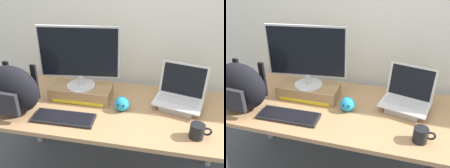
{
  "view_description": "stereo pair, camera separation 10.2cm",
  "coord_description": "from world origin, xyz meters",
  "views": [
    {
      "loc": [
        0.29,
        -1.42,
        1.66
      ],
      "look_at": [
        0.0,
        0.0,
        0.89
      ],
      "focal_mm": 39.12,
      "sensor_mm": 36.0,
      "label": 1
    },
    {
      "loc": [
        0.39,
        -1.4,
        1.66
      ],
      "look_at": [
        0.0,
        0.0,
        0.89
      ],
      "focal_mm": 39.12,
      "sensor_mm": 36.0,
      "label": 2
    }
  ],
  "objects": [
    {
      "name": "back_wall",
      "position": [
        0.0,
        0.48,
        1.3
      ],
      "size": [
        7.0,
        0.1,
        2.6
      ],
      "primitive_type": "cube",
      "color": "silver",
      "rests_on": "ground"
    },
    {
      "name": "desk",
      "position": [
        0.0,
        0.0,
        0.65
      ],
      "size": [
        1.74,
        0.75,
        0.71
      ],
      "color": "#A87F56",
      "rests_on": "ground"
    },
    {
      "name": "toner_box_yellow",
      "position": [
        -0.25,
        0.08,
        0.76
      ],
      "size": [
        0.45,
        0.21,
        0.1
      ],
      "color": "#9E7A51",
      "rests_on": "desk"
    },
    {
      "name": "desktop_monitor",
      "position": [
        -0.25,
        0.07,
        1.04
      ],
      "size": [
        0.56,
        0.21,
        0.45
      ],
      "rotation": [
        0.0,
        0.0,
        0.12
      ],
      "color": "silver",
      "rests_on": "toner_box_yellow"
    },
    {
      "name": "open_laptop",
      "position": [
        0.46,
        0.1,
        0.77
      ],
      "size": [
        0.37,
        0.31,
        0.29
      ],
      "rotation": [
        0.0,
        0.0,
        -0.25
      ],
      "color": "#ADADB2",
      "rests_on": "desk"
    },
    {
      "name": "external_keyboard",
      "position": [
        -0.28,
        -0.21,
        0.73
      ],
      "size": [
        0.41,
        0.15,
        0.02
      ],
      "rotation": [
        0.0,
        0.0,
        0.02
      ],
      "color": "black",
      "rests_on": "desk"
    },
    {
      "name": "messenger_backpack",
      "position": [
        -0.63,
        -0.19,
        0.88
      ],
      "size": [
        0.39,
        0.27,
        0.34
      ],
      "rotation": [
        0.0,
        0.0,
        -0.07
      ],
      "color": "black",
      "rests_on": "desk"
    },
    {
      "name": "coffee_mug",
      "position": [
        0.55,
        -0.22,
        0.76
      ],
      "size": [
        0.13,
        0.08,
        0.09
      ],
      "color": "black",
      "rests_on": "desk"
    },
    {
      "name": "cell_phone",
      "position": [
        -0.8,
        0.07,
        0.72
      ],
      "size": [
        0.11,
        0.16,
        0.01
      ],
      "rotation": [
        0.0,
        0.0,
        0.36
      ],
      "color": "red",
      "rests_on": "desk"
    },
    {
      "name": "plush_toy",
      "position": [
        0.07,
        -0.03,
        0.77
      ],
      "size": [
        0.1,
        0.1,
        0.1
      ],
      "color": "#2393CC",
      "rests_on": "desk"
    }
  ]
}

